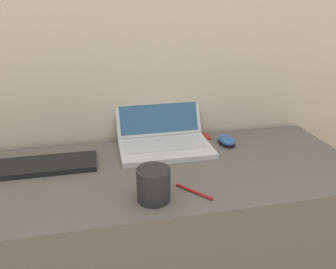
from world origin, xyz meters
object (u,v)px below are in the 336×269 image
object	(u,v)px
external_keyboard	(33,166)
usb_stick	(207,136)
drink_cup	(153,184)
pen	(194,192)
laptop	(163,131)
computer_mouse	(227,140)

from	to	relation	value
external_keyboard	usb_stick	distance (m)	0.71
external_keyboard	usb_stick	xyz separation A→B (m)	(0.70, 0.15, -0.01)
drink_cup	pen	size ratio (longest dim) A/B	0.94
drink_cup	usb_stick	distance (m)	0.53
usb_stick	drink_cup	bearing A→B (deg)	-126.19
laptop	pen	xyz separation A→B (m)	(0.02, -0.38, -0.05)
laptop	usb_stick	xyz separation A→B (m)	(0.21, 0.04, -0.06)
drink_cup	usb_stick	bearing A→B (deg)	53.81
computer_mouse	usb_stick	distance (m)	0.10
pen	usb_stick	bearing A→B (deg)	66.47
external_keyboard	usb_stick	bearing A→B (deg)	11.83
pen	laptop	bearing A→B (deg)	93.66
external_keyboard	drink_cup	bearing A→B (deg)	-35.78
external_keyboard	pen	bearing A→B (deg)	-27.66
external_keyboard	computer_mouse	bearing A→B (deg)	4.70
laptop	drink_cup	distance (m)	0.40
computer_mouse	laptop	bearing A→B (deg)	169.62
computer_mouse	external_keyboard	xyz separation A→B (m)	(-0.76, -0.06, -0.01)
drink_cup	laptop	bearing A→B (deg)	74.89
laptop	pen	bearing A→B (deg)	-86.34
laptop	external_keyboard	bearing A→B (deg)	-167.37
computer_mouse	external_keyboard	bearing A→B (deg)	-175.30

